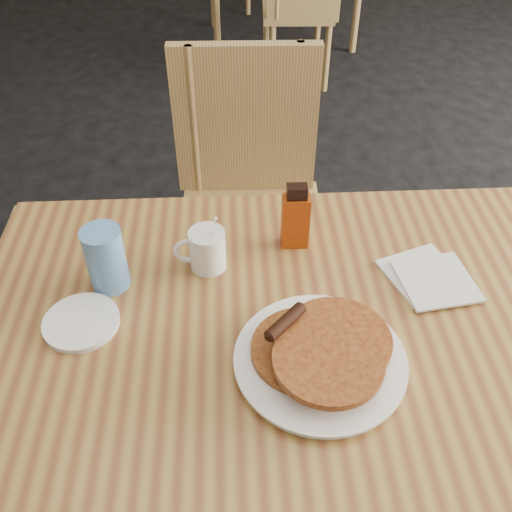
{
  "coord_description": "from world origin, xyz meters",
  "views": [
    {
      "loc": [
        -0.13,
        -0.77,
        1.6
      ],
      "look_at": [
        -0.05,
        0.03,
        0.86
      ],
      "focal_mm": 40.0,
      "sensor_mm": 36.0,
      "label": 1
    }
  ],
  "objects_px": {
    "main_table": "(295,339)",
    "syrup_bottle": "(295,218)",
    "pancake_plate": "(321,355)",
    "chair_main_far": "(249,181)",
    "coffee_mug": "(206,249)",
    "blue_tumbler": "(106,259)"
  },
  "relations": [
    {
      "from": "coffee_mug",
      "to": "syrup_bottle",
      "type": "relative_size",
      "value": 0.92
    },
    {
      "from": "coffee_mug",
      "to": "blue_tumbler",
      "type": "height_order",
      "value": "coffee_mug"
    },
    {
      "from": "syrup_bottle",
      "to": "blue_tumbler",
      "type": "relative_size",
      "value": 1.12
    },
    {
      "from": "chair_main_far",
      "to": "pancake_plate",
      "type": "distance_m",
      "value": 0.85
    },
    {
      "from": "pancake_plate",
      "to": "syrup_bottle",
      "type": "distance_m",
      "value": 0.34
    },
    {
      "from": "blue_tumbler",
      "to": "syrup_bottle",
      "type": "bearing_deg",
      "value": 12.52
    },
    {
      "from": "main_table",
      "to": "pancake_plate",
      "type": "height_order",
      "value": "pancake_plate"
    },
    {
      "from": "main_table",
      "to": "blue_tumbler",
      "type": "height_order",
      "value": "blue_tumbler"
    },
    {
      "from": "syrup_bottle",
      "to": "blue_tumbler",
      "type": "height_order",
      "value": "syrup_bottle"
    },
    {
      "from": "main_table",
      "to": "syrup_bottle",
      "type": "relative_size",
      "value": 8.66
    },
    {
      "from": "syrup_bottle",
      "to": "blue_tumbler",
      "type": "xyz_separation_m",
      "value": [
        -0.4,
        -0.09,
        -0.0
      ]
    },
    {
      "from": "chair_main_far",
      "to": "blue_tumbler",
      "type": "relative_size",
      "value": 6.89
    },
    {
      "from": "main_table",
      "to": "chair_main_far",
      "type": "xyz_separation_m",
      "value": [
        -0.03,
        0.73,
        -0.13
      ]
    },
    {
      "from": "main_table",
      "to": "pancake_plate",
      "type": "xyz_separation_m",
      "value": [
        0.03,
        -0.09,
        0.06
      ]
    },
    {
      "from": "coffee_mug",
      "to": "syrup_bottle",
      "type": "bearing_deg",
      "value": 15.7
    },
    {
      "from": "pancake_plate",
      "to": "syrup_bottle",
      "type": "relative_size",
      "value": 1.99
    },
    {
      "from": "chair_main_far",
      "to": "blue_tumbler",
      "type": "distance_m",
      "value": 0.72
    },
    {
      "from": "coffee_mug",
      "to": "main_table",
      "type": "bearing_deg",
      "value": -47.98
    },
    {
      "from": "chair_main_far",
      "to": "syrup_bottle",
      "type": "relative_size",
      "value": 6.15
    },
    {
      "from": "pancake_plate",
      "to": "blue_tumbler",
      "type": "bearing_deg",
      "value": 148.19
    },
    {
      "from": "pancake_plate",
      "to": "blue_tumbler",
      "type": "distance_m",
      "value": 0.47
    },
    {
      "from": "main_table",
      "to": "blue_tumbler",
      "type": "relative_size",
      "value": 9.7
    }
  ]
}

